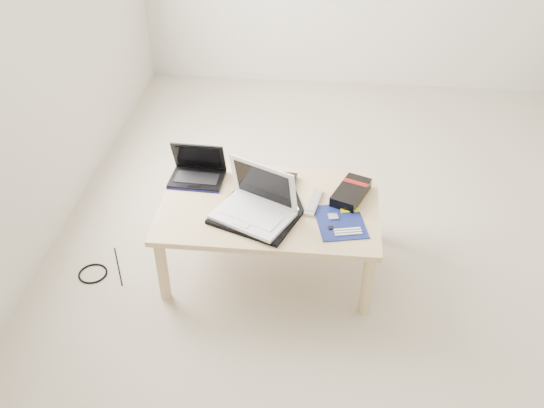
# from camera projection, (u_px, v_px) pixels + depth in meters

# --- Properties ---
(ground) EXTENTS (4.00, 4.00, 0.00)m
(ground) POSITION_uv_depth(u_px,v_px,m) (407.00, 237.00, 3.46)
(ground) COLOR beige
(ground) RESTS_ON ground
(coffee_table) EXTENTS (1.10, 0.70, 0.40)m
(coffee_table) POSITION_uv_depth(u_px,v_px,m) (270.00, 212.00, 3.08)
(coffee_table) COLOR tan
(coffee_table) RESTS_ON ground
(book) EXTENTS (0.30, 0.26, 0.03)m
(book) POSITION_uv_depth(u_px,v_px,m) (268.00, 185.00, 3.16)
(book) COLOR black
(book) RESTS_ON coffee_table
(netbook) EXTENTS (0.29, 0.22, 0.20)m
(netbook) POSITION_uv_depth(u_px,v_px,m) (198.00, 172.00, 3.21)
(netbook) COLOR black
(netbook) RESTS_ON coffee_table
(tablet) EXTENTS (0.31, 0.27, 0.01)m
(tablet) POSITION_uv_depth(u_px,v_px,m) (275.00, 204.00, 3.04)
(tablet) COLOR black
(tablet) RESTS_ON coffee_table
(remote) EXTENTS (0.09, 0.23, 0.02)m
(remote) POSITION_uv_depth(u_px,v_px,m) (314.00, 202.00, 3.05)
(remote) COLOR #BBBABF
(remote) RESTS_ON coffee_table
(neoprene_sleeve) EXTENTS (0.47, 0.41, 0.02)m
(neoprene_sleeve) POSITION_uv_depth(u_px,v_px,m) (254.00, 218.00, 2.95)
(neoprene_sleeve) COLOR black
(neoprene_sleeve) RESTS_ON coffee_table
(white_laptop) EXTENTS (0.44, 0.39, 0.26)m
(white_laptop) POSITION_uv_depth(u_px,v_px,m) (256.00, 204.00, 2.93)
(white_laptop) COLOR white
(white_laptop) RESTS_ON neoprene_sleeve
(motherboard) EXTENTS (0.28, 0.32, 0.01)m
(motherboard) POSITION_uv_depth(u_px,v_px,m) (341.00, 222.00, 2.93)
(motherboard) COLOR #0B114B
(motherboard) RESTS_ON coffee_table
(gpu_box) EXTENTS (0.22, 0.29, 0.06)m
(gpu_box) POSITION_uv_depth(u_px,v_px,m) (351.00, 193.00, 3.08)
(gpu_box) COLOR black
(gpu_box) RESTS_ON coffee_table
(cable_coil) EXTENTS (0.13, 0.13, 0.01)m
(cable_coil) POSITION_uv_depth(u_px,v_px,m) (247.00, 211.00, 2.99)
(cable_coil) COLOR black
(cable_coil) RESTS_ON coffee_table
(floor_cable_coil) EXTENTS (0.15, 0.15, 0.01)m
(floor_cable_coil) POSITION_uv_depth(u_px,v_px,m) (93.00, 274.00, 3.22)
(floor_cable_coil) COLOR black
(floor_cable_coil) RESTS_ON ground
(floor_cable_trail) EXTENTS (0.14, 0.29, 0.01)m
(floor_cable_trail) POSITION_uv_depth(u_px,v_px,m) (118.00, 266.00, 3.26)
(floor_cable_trail) COLOR black
(floor_cable_trail) RESTS_ON ground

